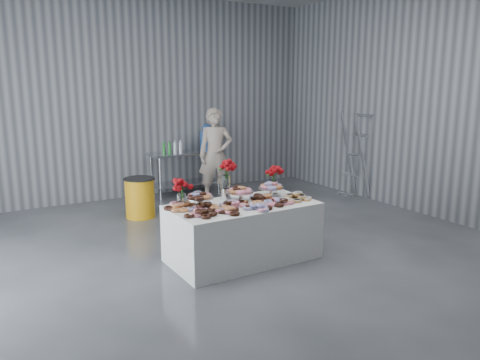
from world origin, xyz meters
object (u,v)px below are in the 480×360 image
object	(u,v)px
water_jug	(207,138)
trash_barrel	(140,198)
display_table	(243,232)
stepladder	(355,155)
prep_table	(185,165)
person	(216,155)

from	to	relation	value
water_jug	trash_barrel	xyz separation A→B (m)	(-1.87, -1.14, -0.80)
display_table	water_jug	distance (m)	4.06
stepladder	water_jug	bearing A→B (deg)	138.38
display_table	prep_table	bearing A→B (deg)	77.14
prep_table	person	distance (m)	0.88
prep_table	person	size ratio (longest dim) A/B	0.82
trash_barrel	stepladder	bearing A→B (deg)	-11.96
water_jug	person	distance (m)	0.84
prep_table	water_jug	bearing A→B (deg)	-0.00
prep_table	stepladder	distance (m)	3.45
prep_table	display_table	bearing A→B (deg)	-102.86
display_table	prep_table	size ratio (longest dim) A/B	1.27
prep_table	water_jug	distance (m)	0.73
trash_barrel	person	bearing A→B (deg)	12.42
display_table	trash_barrel	size ratio (longest dim) A/B	2.74
prep_table	stepladder	bearing A→B (deg)	-36.08
prep_table	stepladder	size ratio (longest dim) A/B	0.85
display_table	person	size ratio (longest dim) A/B	1.04
water_jug	prep_table	bearing A→B (deg)	180.00
trash_barrel	display_table	bearing A→B (deg)	-78.75
display_table	stepladder	distance (m)	4.05
display_table	stepladder	size ratio (longest dim) A/B	1.07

